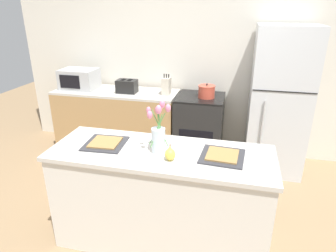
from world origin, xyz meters
TOP-DOWN VIEW (x-y plane):
  - ground_plane at (0.00, 0.00)m, footprint 10.00×10.00m
  - back_wall at (0.00, 2.00)m, footprint 5.20×0.08m
  - kitchen_island at (0.00, 0.00)m, footprint 1.80×0.66m
  - back_counter at (-1.06, 1.60)m, footprint 1.68×0.60m
  - stove_range at (0.10, 1.60)m, footprint 0.60×0.61m
  - refrigerator at (1.05, 1.60)m, footprint 0.68×0.67m
  - flower_vase at (-0.01, -0.02)m, footprint 0.19×0.14m
  - pear_figurine at (0.11, -0.13)m, footprint 0.08×0.08m
  - plate_setting_left at (-0.49, 0.02)m, footprint 0.35×0.35m
  - plate_setting_right at (0.49, 0.02)m, footprint 0.35×0.35m
  - toaster at (-0.88, 1.56)m, footprint 0.28×0.18m
  - cooking_pot at (0.18, 1.57)m, footprint 0.21×0.21m
  - microwave at (-1.59, 1.60)m, footprint 0.48×0.37m
  - knife_block at (-0.34, 1.59)m, footprint 0.10×0.14m

SIDE VIEW (x-z plane):
  - ground_plane at x=0.00m, z-range 0.00..0.00m
  - kitchen_island at x=0.00m, z-range 0.00..0.89m
  - stove_range at x=0.10m, z-range 0.00..0.90m
  - back_counter at x=-1.06m, z-range 0.00..0.90m
  - refrigerator at x=1.05m, z-range 0.00..1.78m
  - plate_setting_left at x=-0.49m, z-range 0.89..0.91m
  - plate_setting_right at x=0.49m, z-range 0.89..0.91m
  - pear_figurine at x=0.11m, z-range 0.88..1.01m
  - cooking_pot at x=0.18m, z-range 0.89..1.06m
  - toaster at x=-0.88m, z-range 0.90..1.07m
  - knife_block at x=-0.34m, z-range 0.87..1.14m
  - microwave at x=-1.59m, z-range 0.90..1.17m
  - flower_vase at x=-0.01m, z-range 0.84..1.26m
  - back_wall at x=0.00m, z-range 0.00..2.70m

